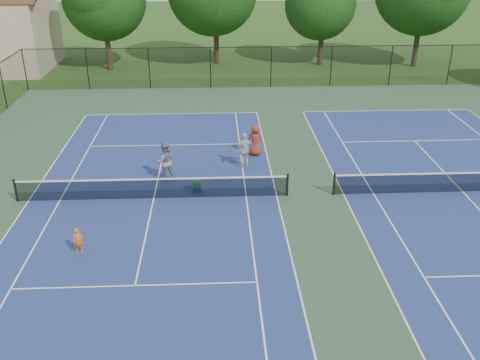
{
  "coord_description": "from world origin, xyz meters",
  "views": [
    {
      "loc": [
        -4.16,
        -21.24,
        10.92
      ],
      "look_at": [
        -3.21,
        -1.0,
        1.3
      ],
      "focal_mm": 40.0,
      "sensor_mm": 36.0,
      "label": 1
    }
  ],
  "objects_px": {
    "child_player": "(78,241)",
    "bystander_a": "(245,150)",
    "ball_crate": "(197,189)",
    "instructor": "(165,161)",
    "ball_hopper": "(197,183)",
    "bystander_c": "(255,140)"
  },
  "relations": [
    {
      "from": "bystander_a",
      "to": "ball_crate",
      "type": "height_order",
      "value": "bystander_a"
    },
    {
      "from": "bystander_c",
      "to": "ball_hopper",
      "type": "distance_m",
      "value": 5.2
    },
    {
      "from": "bystander_a",
      "to": "child_player",
      "type": "bearing_deg",
      "value": 18.1
    },
    {
      "from": "child_player",
      "to": "bystander_a",
      "type": "relative_size",
      "value": 0.55
    },
    {
      "from": "instructor",
      "to": "bystander_a",
      "type": "relative_size",
      "value": 1.04
    },
    {
      "from": "bystander_a",
      "to": "ball_crate",
      "type": "distance_m",
      "value": 3.65
    },
    {
      "from": "child_player",
      "to": "bystander_c",
      "type": "relative_size",
      "value": 0.6
    },
    {
      "from": "bystander_c",
      "to": "bystander_a",
      "type": "bearing_deg",
      "value": 77.26
    },
    {
      "from": "instructor",
      "to": "bystander_c",
      "type": "relative_size",
      "value": 1.14
    },
    {
      "from": "bystander_a",
      "to": "ball_hopper",
      "type": "relative_size",
      "value": 4.79
    },
    {
      "from": "child_player",
      "to": "ball_crate",
      "type": "xyz_separation_m",
      "value": [
        4.21,
        4.79,
        -0.36
      ]
    },
    {
      "from": "ball_hopper",
      "to": "bystander_a",
      "type": "bearing_deg",
      "value": 49.5
    },
    {
      "from": "child_player",
      "to": "ball_crate",
      "type": "distance_m",
      "value": 6.39
    },
    {
      "from": "child_player",
      "to": "instructor",
      "type": "xyz_separation_m",
      "value": [
        2.71,
        6.2,
        0.45
      ]
    },
    {
      "from": "child_player",
      "to": "ball_hopper",
      "type": "xyz_separation_m",
      "value": [
        4.21,
        4.79,
        -0.03
      ]
    },
    {
      "from": "instructor",
      "to": "ball_hopper",
      "type": "height_order",
      "value": "instructor"
    },
    {
      "from": "bystander_a",
      "to": "bystander_c",
      "type": "relative_size",
      "value": 1.09
    },
    {
      "from": "instructor",
      "to": "ball_hopper",
      "type": "bearing_deg",
      "value": 119.98
    },
    {
      "from": "child_player",
      "to": "ball_crate",
      "type": "height_order",
      "value": "child_player"
    },
    {
      "from": "child_player",
      "to": "ball_crate",
      "type": "relative_size",
      "value": 2.79
    },
    {
      "from": "child_player",
      "to": "ball_crate",
      "type": "bearing_deg",
      "value": 32.19
    },
    {
      "from": "child_player",
      "to": "bystander_a",
      "type": "height_order",
      "value": "bystander_a"
    }
  ]
}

